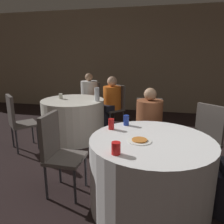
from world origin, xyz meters
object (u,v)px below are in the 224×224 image
object	(u,v)px
bottle_far	(97,94)
chair_near_north	(149,125)
chair_near_west	(57,147)
soda_can_blue	(126,120)
chair_far_northeast	(116,103)
table_far	(74,119)
table_near	(150,173)
chair_near_northeast	(205,135)
chair_far_north	(91,100)
pizza_plate_near	(140,140)
person_white_shirt	(89,99)
person_orange_shirt	(110,103)
person_floral_shirt	(149,127)
soda_can_red	(111,124)
chair_far_southwest	(17,118)

from	to	relation	value
bottle_far	chair_near_north	bearing A→B (deg)	-31.77
chair_near_west	soda_can_blue	world-z (taller)	chair_near_west
chair_near_west	chair_far_northeast	bearing A→B (deg)	176.07
table_far	soda_can_blue	xyz separation A→B (m)	(1.24, -1.27, 0.44)
table_near	chair_near_northeast	xyz separation A→B (m)	(0.65, 0.82, 0.18)
chair_far_north	table_near	bearing A→B (deg)	121.16
chair_near_northeast	pizza_plate_near	bearing A→B (deg)	87.93
person_white_shirt	pizza_plate_near	world-z (taller)	person_white_shirt
chair_near_north	person_orange_shirt	xyz separation A→B (m)	(-0.91, 1.25, 0.03)
chair_near_west	chair_near_north	bearing A→B (deg)	137.49
chair_near_west	pizza_plate_near	distance (m)	0.96
person_floral_shirt	person_white_shirt	bearing A→B (deg)	-53.40
table_far	person_white_shirt	xyz separation A→B (m)	(0.01, 0.85, 0.23)
pizza_plate_near	table_near	bearing A→B (deg)	33.36
chair_near_west	chair_near_north	world-z (taller)	same
pizza_plate_near	soda_can_red	xyz separation A→B (m)	(-0.35, 0.28, 0.05)
table_far	chair_near_northeast	bearing A→B (deg)	-20.67
table_far	person_orange_shirt	bearing A→B (deg)	48.46
person_floral_shirt	chair_far_northeast	bearing A→B (deg)	-67.42
chair_far_southwest	soda_can_blue	distance (m)	2.01
chair_near_northeast	soda_can_blue	distance (m)	1.10
table_far	pizza_plate_near	xyz separation A→B (m)	(1.46, -1.73, 0.38)
chair_far_northeast	bottle_far	bearing A→B (deg)	117.95
person_white_shirt	table_near	bearing A→B (deg)	122.73
chair_far_north	person_floral_shirt	xyz separation A→B (m)	(1.47, -1.78, 0.03)
chair_far_southwest	pizza_plate_near	bearing A→B (deg)	17.33
chair_far_southwest	soda_can_blue	xyz separation A→B (m)	(1.92, -0.53, 0.25)
table_near	soda_can_blue	xyz separation A→B (m)	(-0.33, 0.39, 0.44)
soda_can_blue	chair_near_west	bearing A→B (deg)	-150.93
chair_far_northeast	soda_can_red	distance (m)	2.26
soda_can_red	soda_can_blue	size ratio (longest dim) A/B	1.00
bottle_far	table_far	bearing A→B (deg)	179.38
person_orange_shirt	table_far	bearing A→B (deg)	90.00
chair_near_north	chair_far_southwest	bearing A→B (deg)	-2.21
table_near	pizza_plate_near	xyz separation A→B (m)	(-0.11, -0.08, 0.38)
person_white_shirt	pizza_plate_near	size ratio (longest dim) A/B	4.89
pizza_plate_near	chair_near_northeast	bearing A→B (deg)	49.41
chair_far_northeast	pizza_plate_near	size ratio (longest dim) A/B	3.95
person_orange_shirt	pizza_plate_near	distance (m)	2.54
chair_near_west	chair_far_southwest	distance (m)	1.52
table_near	soda_can_red	xyz separation A→B (m)	(-0.47, 0.20, 0.44)
person_white_shirt	person_floral_shirt	distance (m)	2.19
soda_can_blue	table_far	bearing A→B (deg)	134.39
table_near	pizza_plate_near	size ratio (longest dim) A/B	5.23
chair_far_southwest	person_orange_shirt	bearing A→B (deg)	90.30
table_far	soda_can_blue	distance (m)	1.83
chair_near_northeast	chair_far_southwest	size ratio (longest dim) A/B	1.00
chair_near_west	person_white_shirt	size ratio (longest dim) A/B	0.81
table_near	pizza_plate_near	bearing A→B (deg)	-146.64
soda_can_red	chair_near_west	bearing A→B (deg)	-159.65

